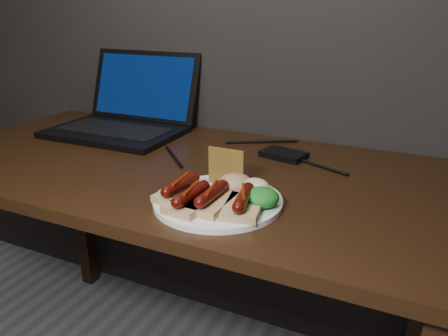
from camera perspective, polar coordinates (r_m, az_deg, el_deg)
name	(u,v)px	position (r m, az deg, el deg)	size (l,w,h in m)	color
desk	(176,194)	(1.19, -6.22, -3.39)	(1.40, 0.70, 0.75)	black
laptop	(125,115)	(1.49, -12.76, 6.75)	(0.42, 0.37, 0.25)	black
hard_drive	(284,155)	(1.21, 7.81, 1.76)	(0.12, 0.08, 0.02)	black
desk_cables	(203,146)	(1.28, -2.73, 2.86)	(0.87, 0.36, 0.01)	black
plate	(218,201)	(0.92, -0.80, -4.32)	(0.27, 0.27, 0.01)	white
bread_sausage_left	(181,189)	(0.92, -5.63, -2.80)	(0.08, 0.12, 0.04)	tan
bread_sausage_center	(212,199)	(0.88, -1.60, -4.05)	(0.07, 0.12, 0.04)	tan
bread_sausage_right	(243,203)	(0.86, 2.54, -4.55)	(0.09, 0.13, 0.04)	tan
bread_sausage_extra	(191,199)	(0.88, -4.29, -4.09)	(0.08, 0.12, 0.04)	tan
crispbread	(226,167)	(0.97, 0.28, 0.13)	(0.09, 0.01, 0.09)	olive
salad_greens	(262,197)	(0.88, 4.98, -3.84)	(0.07, 0.07, 0.04)	#125E1A
salsa_mound	(235,183)	(0.95, 1.49, -1.95)	(0.07, 0.07, 0.04)	maroon
coleslaw_mound	(254,187)	(0.93, 3.99, -2.50)	(0.06, 0.06, 0.04)	white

